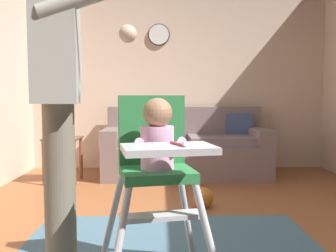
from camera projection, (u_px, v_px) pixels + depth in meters
wall_far at (179, 71)px, 5.08m from camera, size 4.83×0.06×2.71m
couch at (186, 149)px, 4.64m from camera, size 2.03×0.86×0.86m
high_chair at (156, 153)px, 1.89m from camera, size 0.71×0.80×1.00m
adult_standing at (60, 94)px, 1.78m from camera, size 0.57×0.50×1.75m
toy_ball at (203, 197)px, 3.27m from camera, size 0.18×0.18×0.18m
side_table at (63, 150)px, 4.25m from camera, size 0.40×0.40×0.52m
sippy_cup at (64, 133)px, 4.24m from camera, size 0.07×0.07×0.10m
wall_clock at (159, 35)px, 5.00m from camera, size 0.30×0.04×0.30m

